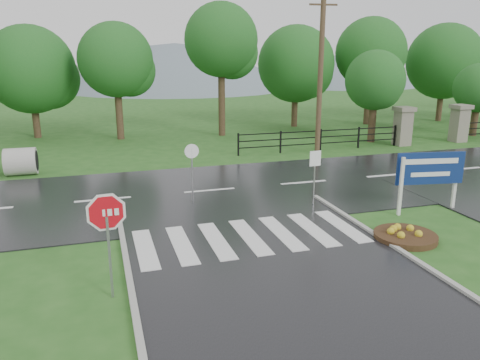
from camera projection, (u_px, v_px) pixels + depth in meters
name	position (u px, v px, depth m)	size (l,w,h in m)	color
ground	(331.00, 333.00, 8.99)	(120.00, 120.00, 0.00)	#27591D
main_road	(210.00, 192.00, 18.21)	(90.00, 8.00, 0.04)	black
crosswalk	(250.00, 236.00, 13.58)	(6.50, 2.80, 0.02)	silver
pillar_west	(403.00, 125.00, 27.13)	(1.00, 1.00, 2.24)	gray
pillar_east	(459.00, 122.00, 28.27)	(1.00, 1.00, 2.24)	gray
fence_west	(321.00, 138.00, 25.76)	(9.58, 0.08, 1.20)	black
hills	(151.00, 189.00, 74.00)	(102.00, 48.00, 48.00)	slate
treeline	(175.00, 134.00, 31.41)	(83.20, 5.20, 10.00)	#1A541D
stop_sign	(107.00, 221.00, 9.86)	(1.13, 0.12, 2.54)	#939399
estate_billboard	(430.00, 171.00, 15.50)	(2.34, 0.44, 2.07)	silver
flower_bed	(405.00, 235.00, 13.49)	(1.79, 1.79, 0.36)	#332111
reg_sign_small	(315.00, 167.00, 16.22)	(0.44, 0.07, 1.96)	#939399
reg_sign_round	(192.00, 166.00, 16.36)	(0.51, 0.07, 2.18)	#939399
utility_pole_east	(320.00, 74.00, 24.27)	(1.46, 0.27, 8.21)	#473523
entrance_tree_left	(375.00, 81.00, 27.56)	(3.51, 3.51, 5.44)	#3D2B1C
entrance_tree_right	(479.00, 88.00, 29.88)	(3.12, 3.12, 4.63)	#3D2B1C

